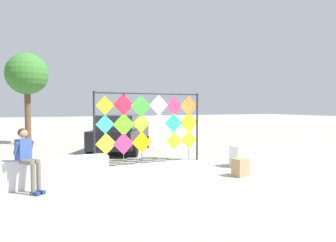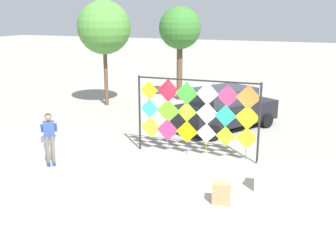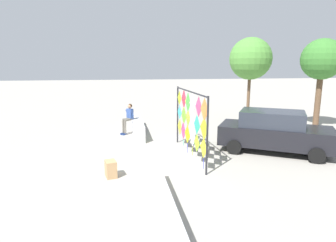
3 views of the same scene
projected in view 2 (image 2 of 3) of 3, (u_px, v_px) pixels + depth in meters
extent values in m
plane|color=#9E998E|center=(187.00, 169.00, 12.69)|extent=(120.00, 120.00, 0.00)
cube|color=silver|center=(57.00, 146.00, 13.72)|extent=(4.45, 0.51, 0.76)
cylinder|color=#232328|center=(140.00, 113.00, 14.23)|extent=(0.07, 0.07, 2.68)
cylinder|color=#232328|center=(259.00, 124.00, 12.84)|extent=(0.07, 0.07, 2.68)
cylinder|color=#232328|center=(197.00, 80.00, 13.20)|extent=(4.16, 0.22, 0.06)
cube|color=yellow|center=(151.00, 127.00, 14.22)|extent=(0.76, 0.04, 0.76)
cube|color=#D43171|center=(168.00, 130.00, 14.02)|extent=(0.79, 0.04, 0.79)
cylinder|color=#16E594|center=(168.00, 145.00, 14.17)|extent=(0.02, 0.02, 0.28)
cube|color=yellow|center=(187.00, 132.00, 13.77)|extent=(0.77, 0.04, 0.77)
cylinder|color=#1625E5|center=(187.00, 148.00, 13.94)|extent=(0.02, 0.02, 0.42)
cube|color=white|center=(206.00, 133.00, 13.56)|extent=(0.69, 0.04, 0.69)
cylinder|color=#BBE516|center=(206.00, 148.00, 13.71)|extent=(0.02, 0.02, 0.38)
cube|color=#9AF320|center=(225.00, 136.00, 13.32)|extent=(0.67, 0.04, 0.67)
cube|color=yellow|center=(247.00, 138.00, 13.11)|extent=(0.72, 0.04, 0.72)
cylinder|color=#1624E5|center=(246.00, 154.00, 13.27)|extent=(0.02, 0.02, 0.40)
cube|color=#37E4EF|center=(150.00, 109.00, 14.05)|extent=(0.66, 0.04, 0.66)
cylinder|color=red|center=(150.00, 121.00, 14.18)|extent=(0.02, 0.02, 0.26)
cube|color=#65EA23|center=(168.00, 111.00, 13.84)|extent=(0.82, 0.05, 0.82)
cylinder|color=#A116E5|center=(168.00, 126.00, 13.99)|extent=(0.02, 0.02, 0.24)
cube|color=#8FD321|center=(187.00, 112.00, 13.62)|extent=(0.69, 0.04, 0.69)
cube|color=white|center=(207.00, 113.00, 13.37)|extent=(0.75, 0.04, 0.75)
cylinder|color=#169AE5|center=(207.00, 128.00, 13.51)|extent=(0.02, 0.02, 0.30)
cube|color=#23EB86|center=(225.00, 116.00, 13.14)|extent=(0.73, 0.04, 0.73)
cube|color=#C2DA1A|center=(247.00, 118.00, 12.94)|extent=(0.82, 0.05, 0.82)
cylinder|color=#3016E5|center=(247.00, 134.00, 13.09)|extent=(0.02, 0.02, 0.31)
cube|color=#B1D71B|center=(149.00, 90.00, 13.87)|extent=(0.65, 0.04, 0.65)
cylinder|color=#3F16E5|center=(149.00, 104.00, 14.00)|extent=(0.02, 0.02, 0.30)
cube|color=red|center=(168.00, 91.00, 13.66)|extent=(0.79, 0.04, 0.79)
cube|color=#31F929|center=(187.00, 93.00, 13.44)|extent=(0.77, 0.04, 0.77)
cylinder|color=#DD16E5|center=(187.00, 109.00, 13.59)|extent=(0.02, 0.02, 0.32)
cube|color=white|center=(207.00, 94.00, 13.18)|extent=(0.76, 0.04, 0.76)
cube|color=#CD2E5C|center=(228.00, 96.00, 12.99)|extent=(0.75, 0.04, 0.75)
cube|color=orange|center=(248.00, 98.00, 12.76)|extent=(0.81, 0.04, 0.81)
cylinder|color=#1694E5|center=(248.00, 114.00, 12.91)|extent=(0.02, 0.02, 0.26)
cylinder|color=#666056|center=(48.00, 154.00, 12.97)|extent=(0.11, 0.11, 0.76)
cylinder|color=#666056|center=(47.00, 140.00, 13.06)|extent=(0.36, 0.41, 0.13)
cube|color=navy|center=(49.00, 164.00, 13.00)|extent=(0.23, 0.25, 0.09)
cylinder|color=#666056|center=(53.00, 153.00, 13.01)|extent=(0.11, 0.11, 0.76)
cylinder|color=#666056|center=(52.00, 139.00, 13.10)|extent=(0.36, 0.41, 0.13)
cube|color=navy|center=(54.00, 164.00, 13.05)|extent=(0.23, 0.25, 0.09)
cube|color=#334C8C|center=(49.00, 129.00, 13.20)|extent=(0.40, 0.38, 0.52)
sphere|color=#A37556|center=(48.00, 117.00, 13.09)|extent=(0.22, 0.22, 0.22)
sphere|color=#382314|center=(48.00, 117.00, 13.11)|extent=(0.22, 0.22, 0.22)
cylinder|color=#334C8C|center=(42.00, 128.00, 13.11)|extent=(0.17, 0.19, 0.31)
cylinder|color=#334C8C|center=(56.00, 127.00, 13.23)|extent=(0.17, 0.19, 0.31)
cube|color=black|center=(225.00, 112.00, 17.00)|extent=(4.00, 4.88, 0.81)
cube|color=#282D38|center=(223.00, 96.00, 16.72)|extent=(2.77, 3.05, 0.65)
cylinder|color=black|center=(234.00, 112.00, 18.75)|extent=(0.51, 0.64, 0.60)
cylinder|color=black|center=(266.00, 121.00, 17.24)|extent=(0.51, 0.64, 0.60)
cylinder|color=black|center=(182.00, 122.00, 16.98)|extent=(0.51, 0.64, 0.60)
cylinder|color=black|center=(213.00, 133.00, 15.47)|extent=(0.51, 0.64, 0.60)
cube|color=tan|center=(221.00, 193.00, 10.40)|extent=(0.54, 0.43, 0.56)
cylinder|color=brown|center=(180.00, 70.00, 22.52)|extent=(0.33, 0.33, 3.28)
sphere|color=#38752D|center=(180.00, 28.00, 21.91)|extent=(2.30, 2.30, 2.30)
sphere|color=#38752D|center=(184.00, 28.00, 22.03)|extent=(1.55, 1.55, 1.55)
sphere|color=#38752D|center=(176.00, 25.00, 22.20)|extent=(1.64, 1.64, 1.64)
cylinder|color=brown|center=(106.00, 75.00, 21.10)|extent=(0.20, 0.20, 3.22)
sphere|color=#4C8938|center=(104.00, 27.00, 20.46)|extent=(2.72, 2.72, 2.72)
sphere|color=#4C8938|center=(108.00, 32.00, 21.11)|extent=(1.47, 1.47, 1.47)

